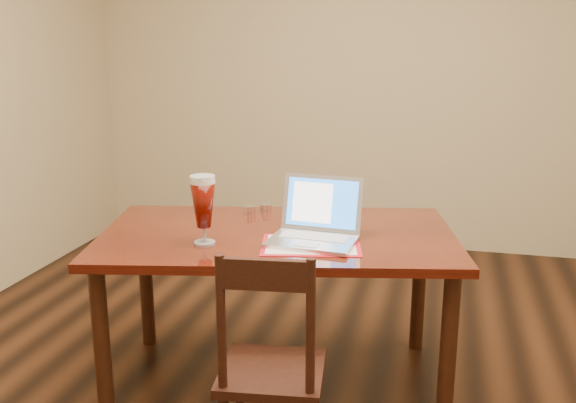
# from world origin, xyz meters

# --- Properties ---
(dining_table) EXTENTS (1.73, 1.19, 1.04)m
(dining_table) POSITION_xyz_m (-0.24, 0.29, 0.66)
(dining_table) COLOR #50160A
(dining_table) RESTS_ON ground
(dining_chair) EXTENTS (0.42, 0.40, 0.89)m
(dining_chair) POSITION_xyz_m (-0.10, -0.33, 0.42)
(dining_chair) COLOR black
(dining_chair) RESTS_ON ground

